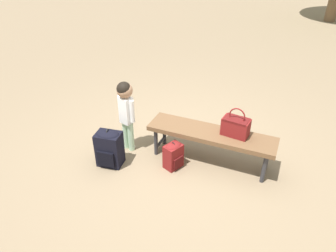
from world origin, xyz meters
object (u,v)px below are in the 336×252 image
(park_bench, at_px, (211,136))
(backpack_small, at_px, (173,155))
(child_standing, at_px, (126,106))
(handbag, at_px, (236,126))
(backpack_large, at_px, (109,147))

(park_bench, distance_m, backpack_small, 0.53)
(park_bench, xyz_separation_m, child_standing, (1.10, 0.18, 0.27))
(handbag, xyz_separation_m, child_standing, (1.38, 0.23, 0.09))
(park_bench, distance_m, handbag, 0.34)
(handbag, bearing_deg, child_standing, 9.62)
(backpack_large, height_order, backpack_small, backpack_large)
(handbag, height_order, child_standing, child_standing)
(backpack_large, bearing_deg, handbag, -156.64)
(park_bench, height_order, backpack_small, park_bench)
(park_bench, height_order, handbag, handbag)
(park_bench, distance_m, backpack_large, 1.29)
(child_standing, bearing_deg, backpack_large, 82.65)
(backpack_small, bearing_deg, child_standing, -9.49)
(handbag, xyz_separation_m, backpack_large, (1.43, 0.62, -0.32))
(park_bench, relative_size, child_standing, 1.60)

